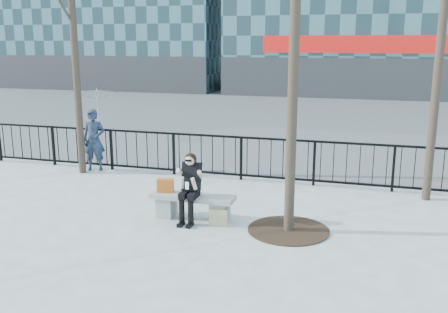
# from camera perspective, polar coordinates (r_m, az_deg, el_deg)

# --- Properties ---
(ground) EXTENTS (120.00, 120.00, 0.00)m
(ground) POSITION_cam_1_polar(r_m,az_deg,el_deg) (9.86, -3.57, -7.10)
(ground) COLOR gray
(ground) RESTS_ON ground
(street_surface) EXTENTS (60.00, 23.00, 0.01)m
(street_surface) POSITION_cam_1_polar(r_m,az_deg,el_deg) (24.15, 8.65, 4.86)
(street_surface) COLOR #474747
(street_surface) RESTS_ON ground
(railing) EXTENTS (14.00, 0.06, 1.10)m
(railing) POSITION_cam_1_polar(r_m,az_deg,el_deg) (12.45, 1.09, -0.13)
(railing) COLOR black
(railing) RESTS_ON ground
(tree_grate) EXTENTS (1.50, 1.50, 0.02)m
(tree_grate) POSITION_cam_1_polar(r_m,az_deg,el_deg) (9.33, 7.38, -8.33)
(tree_grate) COLOR black
(tree_grate) RESTS_ON ground
(bench_main) EXTENTS (1.65, 0.46, 0.49)m
(bench_main) POSITION_cam_1_polar(r_m,az_deg,el_deg) (9.76, -3.59, -5.45)
(bench_main) COLOR slate
(bench_main) RESTS_ON ground
(seated_woman) EXTENTS (0.50, 0.64, 1.34)m
(seated_woman) POSITION_cam_1_polar(r_m,az_deg,el_deg) (9.51, -3.95, -3.63)
(seated_woman) COLOR black
(seated_woman) RESTS_ON ground
(handbag) EXTENTS (0.34, 0.20, 0.26)m
(handbag) POSITION_cam_1_polar(r_m,az_deg,el_deg) (9.89, -6.71, -3.33)
(handbag) COLOR #B55216
(handbag) RESTS_ON bench_main
(shopping_bag) EXTENTS (0.35, 0.15, 0.32)m
(shopping_bag) POSITION_cam_1_polar(r_m,az_deg,el_deg) (9.44, -0.63, -6.97)
(shopping_bag) COLOR #CAC08F
(shopping_bag) RESTS_ON ground
(standing_man) EXTENTS (0.68, 0.54, 1.65)m
(standing_man) POSITION_cam_1_polar(r_m,az_deg,el_deg) (13.69, -14.64, 1.82)
(standing_man) COLOR black
(standing_man) RESTS_ON ground
(vendor_umbrella) EXTENTS (2.29, 2.32, 1.81)m
(vendor_umbrella) POSITION_cam_1_polar(r_m,az_deg,el_deg) (18.20, -14.25, 4.82)
(vendor_umbrella) COLOR yellow
(vendor_umbrella) RESTS_ON ground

